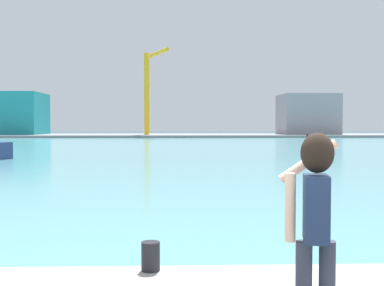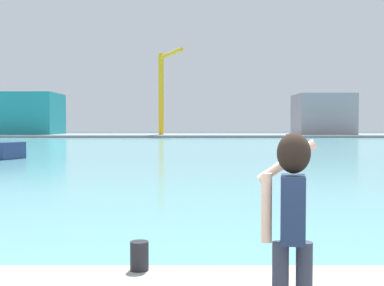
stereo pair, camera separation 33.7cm
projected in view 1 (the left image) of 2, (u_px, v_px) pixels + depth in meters
The scene contains 8 objects.
ground_plane at pixel (187, 146), 54.22m from camera, with size 220.00×220.00×0.00m, color #334751.
harbor_water at pixel (186, 145), 56.22m from camera, with size 140.00×100.00×0.02m, color #599EA8.
far_shore_dock at pixel (182, 135), 96.16m from camera, with size 140.00×20.00×0.45m, color gray.
person_photographer at pixel (315, 212), 4.10m from camera, with size 0.53×0.56×1.74m.
harbor_bollard at pixel (151, 256), 6.00m from camera, with size 0.23×0.23×0.36m, color black.
warehouse_left at pixel (7, 114), 96.01m from camera, with size 13.98×11.84×8.17m, color teal.
warehouse_right at pixel (307, 114), 97.63m from camera, with size 10.81×10.30×7.93m, color gray.
port_crane at pixel (149, 84), 91.31m from camera, with size 4.94×10.81×15.51m.
Camera 1 is at (-1.19, -4.16, 2.41)m, focal length 45.50 mm.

